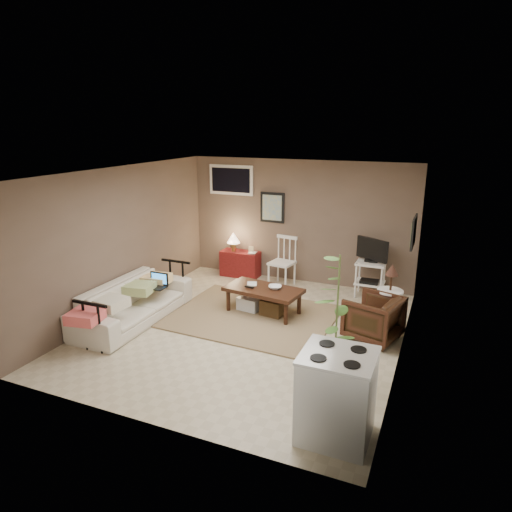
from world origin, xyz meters
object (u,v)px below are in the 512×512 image
at_px(spindle_chair, 282,263).
at_px(potted_plant, 337,313).
at_px(side_table, 390,289).
at_px(stove, 336,396).
at_px(sofa, 133,296).
at_px(armchair, 373,316).
at_px(red_console, 240,261).
at_px(tv_stand, 371,266).
at_px(coffee_table, 263,298).

relative_size(spindle_chair, potted_plant, 0.60).
distance_m(side_table, stove, 2.82).
bearing_deg(sofa, potted_plant, -96.76).
relative_size(sofa, armchair, 3.00).
bearing_deg(red_console, tv_stand, -2.88).
distance_m(tv_stand, side_table, 1.36).
height_order(tv_stand, armchair, tv_stand).
bearing_deg(spindle_chair, coffee_table, -83.00).
bearing_deg(sofa, armchair, -76.89).
relative_size(tv_stand, stove, 1.17).
bearing_deg(spindle_chair, side_table, -29.20).
bearing_deg(armchair, potted_plant, 4.13).
bearing_deg(coffee_table, stove, -54.63).
bearing_deg(armchair, coffee_table, -81.00).
relative_size(spindle_chair, stove, 1.03).
height_order(red_console, tv_stand, tv_stand).
bearing_deg(red_console, coffee_table, -53.87).
bearing_deg(sofa, red_console, -12.86).
bearing_deg(potted_plant, red_console, 131.62).
relative_size(red_console, stove, 0.98).
relative_size(red_console, side_table, 0.88).
height_order(side_table, armchair, side_table).
xyz_separation_m(coffee_table, armchair, (1.83, -0.23, 0.10)).
xyz_separation_m(spindle_chair, tv_stand, (1.67, 0.05, 0.13)).
distance_m(potted_plant, stove, 1.22).
bearing_deg(stove, red_console, 125.66).
bearing_deg(red_console, armchair, -31.50).
bearing_deg(sofa, coffee_table, -58.93).
distance_m(coffee_table, armchair, 1.85).
bearing_deg(spindle_chair, potted_plant, -59.03).
bearing_deg(tv_stand, potted_plant, -88.70).
height_order(spindle_chair, potted_plant, potted_plant).
height_order(sofa, side_table, side_table).
bearing_deg(side_table, spindle_chair, 150.80).
xyz_separation_m(side_table, armchair, (-0.16, -0.45, -0.28)).
bearing_deg(potted_plant, tv_stand, 91.30).
height_order(spindle_chair, tv_stand, tv_stand).
height_order(spindle_chair, side_table, side_table).
bearing_deg(red_console, stove, -54.34).
xyz_separation_m(coffee_table, tv_stand, (1.50, 1.47, 0.31)).
bearing_deg(tv_stand, side_table, -68.48).
height_order(sofa, tv_stand, tv_stand).
height_order(tv_stand, stove, tv_stand).
distance_m(side_table, potted_plant, 1.75).
relative_size(tv_stand, side_table, 1.05).
bearing_deg(coffee_table, side_table, 6.06).
bearing_deg(spindle_chair, armchair, -39.58).
bearing_deg(potted_plant, coffee_table, 136.71).
height_order(coffee_table, stove, stove).
distance_m(coffee_table, red_console, 1.99).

